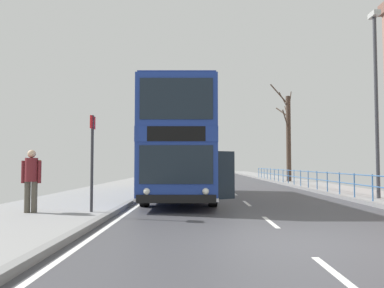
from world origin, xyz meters
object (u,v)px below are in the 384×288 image
object	(u,v)px
pedestrian_with_backpack	(32,176)
bare_tree_far_00	(288,136)
street_lamp_far_side	(376,89)
double_decker_bus_main	(181,146)
bus_stop_sign_near	(92,152)

from	to	relation	value
pedestrian_with_backpack	bare_tree_far_00	world-z (taller)	bare_tree_far_00
pedestrian_with_backpack	street_lamp_far_side	world-z (taller)	street_lamp_far_side
pedestrian_with_backpack	bare_tree_far_00	size ratio (longest dim) A/B	0.22
pedestrian_with_backpack	bare_tree_far_00	xyz separation A→B (m)	(11.73, 20.32, 2.58)
double_decker_bus_main	street_lamp_far_side	world-z (taller)	street_lamp_far_side
bare_tree_far_00	pedestrian_with_backpack	bearing A→B (deg)	-119.99
pedestrian_with_backpack	bus_stop_sign_near	world-z (taller)	bus_stop_sign_near
double_decker_bus_main	pedestrian_with_backpack	size ratio (longest dim) A/B	6.57
double_decker_bus_main	bus_stop_sign_near	distance (m)	6.57
double_decker_bus_main	bare_tree_far_00	bearing A→B (deg)	60.70
double_decker_bus_main	bare_tree_far_00	world-z (taller)	bare_tree_far_00
double_decker_bus_main	pedestrian_with_backpack	world-z (taller)	double_decker_bus_main
pedestrian_with_backpack	bus_stop_sign_near	bearing A→B (deg)	5.80
double_decker_bus_main	bare_tree_far_00	distance (m)	16.12
pedestrian_with_backpack	bus_stop_sign_near	distance (m)	1.76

